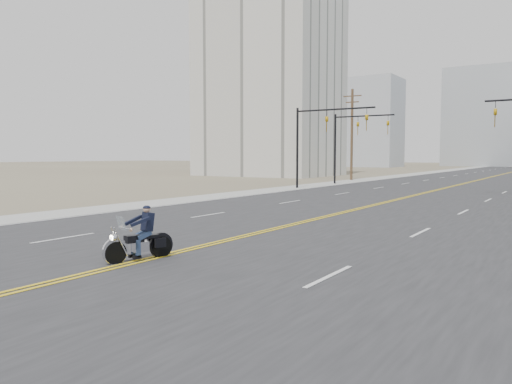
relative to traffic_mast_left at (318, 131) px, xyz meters
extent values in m
plane|color=#776D56|center=(8.98, -32.00, -4.94)|extent=(400.00, 400.00, 0.00)
cube|color=#303033|center=(8.98, 38.00, -4.93)|extent=(20.00, 200.00, 0.01)
cube|color=#A5A5A0|center=(-2.52, 38.00, -4.93)|extent=(3.00, 200.00, 0.01)
cylinder|color=black|center=(-2.02, 0.00, -1.44)|extent=(0.20, 0.20, 7.00)
cylinder|color=black|center=(1.48, 0.00, 1.76)|extent=(7.00, 0.14, 0.14)
imported|color=#BF8C0C|center=(0.78, 0.00, 1.11)|extent=(0.21, 0.26, 1.30)
imported|color=#BF8C0C|center=(4.28, 0.00, 1.11)|extent=(0.21, 0.26, 1.30)
imported|color=#BF8C0C|center=(13.68, 0.00, 1.11)|extent=(0.21, 0.26, 1.30)
cylinder|color=black|center=(-2.02, 8.00, -1.44)|extent=(0.20, 0.20, 7.00)
cylinder|color=black|center=(0.98, 8.00, 1.76)|extent=(6.00, 0.14, 0.14)
imported|color=#BF8C0C|center=(0.38, 8.00, 1.11)|extent=(0.21, 0.26, 1.30)
imported|color=#BF8C0C|center=(3.38, 8.00, 1.11)|extent=(0.21, 0.26, 1.30)
cylinder|color=brown|center=(-3.52, 16.00, 0.31)|extent=(0.30, 0.30, 10.50)
cube|color=brown|center=(-3.52, 16.00, 4.76)|extent=(2.20, 0.12, 0.12)
cube|color=brown|center=(-3.52, 16.00, 4.06)|extent=(1.60, 0.12, 0.12)
cube|color=silver|center=(-19.02, 23.00, 10.06)|extent=(18.00, 14.00, 30.00)
cube|color=#B7BCC6|center=(-26.02, 83.00, 6.06)|extent=(14.00, 12.00, 22.00)
cube|color=#ADB2B7|center=(-3.02, 108.00, 8.06)|extent=(20.00, 15.00, 26.00)
cube|color=#ADB2B7|center=(-41.02, 98.00, 3.06)|extent=(12.00, 12.00, 16.00)
camera|label=1|loc=(18.85, -38.65, -2.06)|focal=35.00mm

